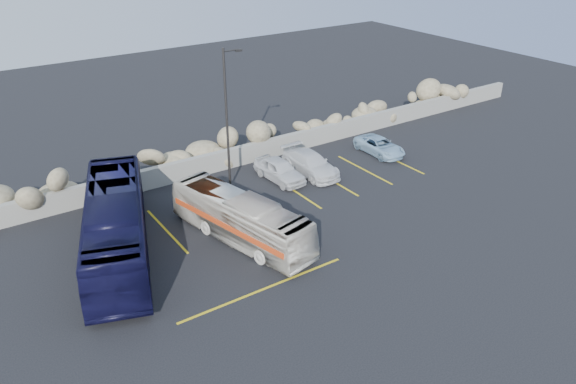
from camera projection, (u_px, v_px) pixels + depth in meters
ground at (286, 283)px, 24.08m from camera, size 90.00×90.00×0.00m
seawall at (171, 173)px, 32.66m from camera, size 60.00×0.40×1.20m
riprap_pile at (162, 155)px, 33.23m from camera, size 54.00×2.80×2.60m
parking_lines at (300, 204)px, 30.51m from camera, size 18.16×9.36×0.01m
lamppost at (228, 116)px, 30.42m from camera, size 1.14×0.18×8.00m
vintage_bus at (241, 218)px, 26.77m from camera, size 3.73×8.52×2.31m
tour_coach at (116, 225)px, 25.49m from camera, size 5.90×11.03×3.01m
car_a at (280, 170)px, 32.96m from camera, size 1.72×3.83×1.28m
car_c at (311, 164)px, 33.77m from camera, size 1.79×4.40×1.28m
car_d at (380, 146)px, 36.56m from camera, size 1.81×3.79×1.04m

